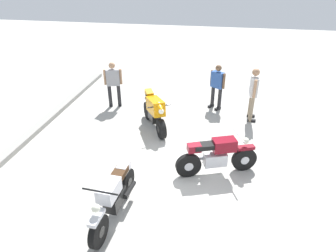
{
  "coord_description": "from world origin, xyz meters",
  "views": [
    {
      "loc": [
        -5.55,
        -0.93,
        4.71
      ],
      "look_at": [
        1.48,
        0.33,
        0.75
      ],
      "focal_mm": 31.89,
      "sensor_mm": 36.0,
      "label": 1
    }
  ],
  "objects_px": {
    "person_in_blue_shirt": "(217,84)",
    "motorcycle_maroon_cruiser": "(217,156)",
    "person_in_white_shirt": "(253,91)",
    "person_in_gray_shirt": "(113,82)",
    "motorcycle_silver_cruiser": "(114,196)",
    "motorcycle_orange_sportbike": "(155,111)"
  },
  "relations": [
    {
      "from": "person_in_white_shirt",
      "to": "person_in_blue_shirt",
      "type": "relative_size",
      "value": 1.1
    },
    {
      "from": "person_in_white_shirt",
      "to": "person_in_gray_shirt",
      "type": "distance_m",
      "value": 4.83
    },
    {
      "from": "motorcycle_maroon_cruiser",
      "to": "person_in_gray_shirt",
      "type": "bearing_deg",
      "value": 117.94
    },
    {
      "from": "person_in_white_shirt",
      "to": "person_in_gray_shirt",
      "type": "height_order",
      "value": "person_in_white_shirt"
    },
    {
      "from": "person_in_gray_shirt",
      "to": "motorcycle_maroon_cruiser",
      "type": "bearing_deg",
      "value": -148.43
    },
    {
      "from": "person_in_gray_shirt",
      "to": "person_in_blue_shirt",
      "type": "bearing_deg",
      "value": -99.07
    },
    {
      "from": "motorcycle_silver_cruiser",
      "to": "person_in_blue_shirt",
      "type": "relative_size",
      "value": 1.3
    },
    {
      "from": "motorcycle_maroon_cruiser",
      "to": "person_in_gray_shirt",
      "type": "relative_size",
      "value": 1.2
    },
    {
      "from": "motorcycle_orange_sportbike",
      "to": "person_in_white_shirt",
      "type": "distance_m",
      "value": 3.27
    },
    {
      "from": "person_in_white_shirt",
      "to": "person_in_gray_shirt",
      "type": "xyz_separation_m",
      "value": [
        0.19,
        4.82,
        -0.08
      ]
    },
    {
      "from": "motorcycle_orange_sportbike",
      "to": "person_in_gray_shirt",
      "type": "height_order",
      "value": "person_in_gray_shirt"
    },
    {
      "from": "person_in_white_shirt",
      "to": "person_in_blue_shirt",
      "type": "height_order",
      "value": "person_in_white_shirt"
    },
    {
      "from": "motorcycle_maroon_cruiser",
      "to": "person_in_blue_shirt",
      "type": "height_order",
      "value": "person_in_blue_shirt"
    },
    {
      "from": "motorcycle_silver_cruiser",
      "to": "motorcycle_orange_sportbike",
      "type": "height_order",
      "value": "motorcycle_orange_sportbike"
    },
    {
      "from": "person_in_white_shirt",
      "to": "person_in_blue_shirt",
      "type": "bearing_deg",
      "value": 148.7
    },
    {
      "from": "motorcycle_silver_cruiser",
      "to": "motorcycle_orange_sportbike",
      "type": "xyz_separation_m",
      "value": [
        3.86,
        -0.01,
        0.07
      ]
    },
    {
      "from": "motorcycle_silver_cruiser",
      "to": "person_in_white_shirt",
      "type": "xyz_separation_m",
      "value": [
        5.0,
        -3.04,
        0.51
      ]
    },
    {
      "from": "motorcycle_silver_cruiser",
      "to": "person_in_white_shirt",
      "type": "relative_size",
      "value": 1.18
    },
    {
      "from": "motorcycle_maroon_cruiser",
      "to": "motorcycle_orange_sportbike",
      "type": "relative_size",
      "value": 1.11
    },
    {
      "from": "person_in_blue_shirt",
      "to": "motorcycle_maroon_cruiser",
      "type": "bearing_deg",
      "value": 38.85
    },
    {
      "from": "person_in_blue_shirt",
      "to": "person_in_gray_shirt",
      "type": "bearing_deg",
      "value": -45.46
    },
    {
      "from": "motorcycle_maroon_cruiser",
      "to": "motorcycle_orange_sportbike",
      "type": "distance_m",
      "value": 2.85
    }
  ]
}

